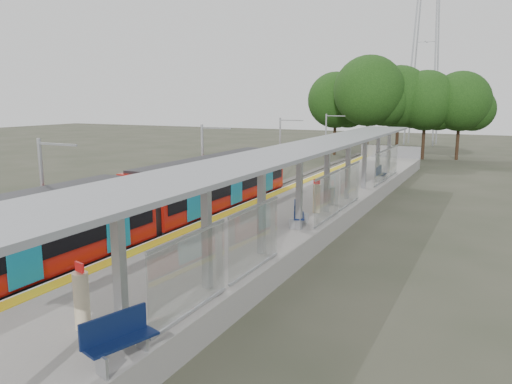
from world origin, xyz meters
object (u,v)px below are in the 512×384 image
bench_mid (297,214)px  info_pillar_far (317,198)px  bench_near (119,337)px  bench_far (380,173)px  litter_bin (330,196)px  train (136,209)px  info_pillar_near (82,300)px

bench_mid → info_pillar_far: bearing=70.1°
bench_near → bench_mid: bench_near is taller
bench_near → bench_far: 28.41m
bench_far → litter_bin: (-0.75, -9.60, -0.07)m
train → info_pillar_near: 9.78m
info_pillar_far → litter_bin: size_ratio=1.79×
info_pillar_far → litter_bin: (0.01, 2.35, -0.27)m
bench_far → info_pillar_near: (-1.75, -27.51, 0.21)m
train → litter_bin: bearing=57.5°
litter_bin → info_pillar_near: bearing=-93.2°
bench_mid → litter_bin: size_ratio=1.69×
bench_near → info_pillar_far: (-1.02, 16.46, 0.16)m
train → info_pillar_far: 9.43m
bench_far → info_pillar_far: 11.98m
bench_far → bench_near: bearing=-89.8°
info_pillar_far → litter_bin: 2.36m
train → info_pillar_far: size_ratio=15.52×
info_pillar_far → litter_bin: info_pillar_far is taller
bench_near → info_pillar_far: bearing=111.2°
info_pillar_near → bench_far: bearing=101.3°
info_pillar_near → info_pillar_far: bearing=101.2°
bench_far → info_pillar_near: 27.57m
train → litter_bin: 11.34m
bench_near → info_pillar_near: size_ratio=0.98×
info_pillar_near → train: bearing=136.2°
bench_near → bench_mid: bearing=111.6°
train → info_pillar_far: train is taller
bench_mid → bench_far: (0.66, 14.98, -0.01)m
bench_near → info_pillar_far: info_pillar_far is taller
litter_bin → train: bearing=-122.5°
bench_near → litter_bin: 18.83m
bench_far → info_pillar_far: size_ratio=0.89×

